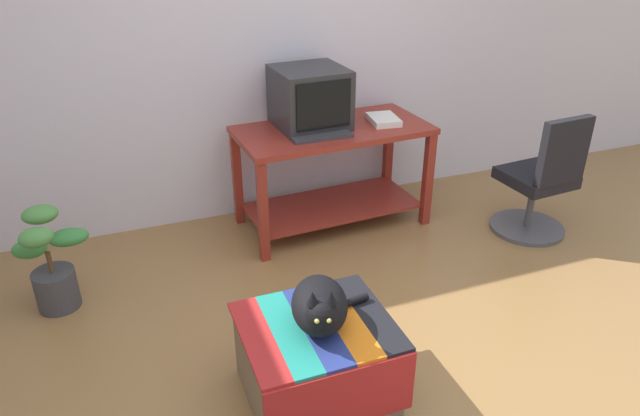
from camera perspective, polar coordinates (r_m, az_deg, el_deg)
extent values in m
plane|color=olive|center=(2.99, 6.94, -16.46)|extent=(14.00, 14.00, 0.00)
cube|color=silver|center=(4.14, -5.55, 16.70)|extent=(8.00, 0.10, 2.60)
cube|color=maroon|center=(3.68, -5.64, -0.45)|extent=(0.06, 0.06, 0.69)
cube|color=maroon|center=(4.18, 10.56, 2.75)|extent=(0.06, 0.06, 0.69)
cube|color=maroon|center=(4.62, 6.71, 5.45)|extent=(0.06, 0.06, 0.69)
cube|color=maroon|center=(4.17, -8.15, 2.87)|extent=(0.06, 0.06, 0.69)
cube|color=maroon|center=(4.21, 1.19, 0.27)|extent=(1.24, 0.61, 0.02)
cube|color=maroon|center=(3.98, 1.27, 7.66)|extent=(1.35, 0.71, 0.04)
cube|color=#28282B|center=(4.01, -1.00, 8.26)|extent=(0.34, 0.33, 0.02)
cube|color=#28282B|center=(3.95, -1.02, 10.83)|extent=(0.48, 0.47, 0.40)
cube|color=black|center=(3.75, 0.38, 10.06)|extent=(0.38, 0.03, 0.31)
cube|color=#333338|center=(3.79, 0.08, 7.12)|extent=(0.40, 0.15, 0.02)
cube|color=white|center=(4.09, 6.28, 8.65)|extent=(0.22, 0.28, 0.04)
cube|color=#7A664C|center=(2.77, -0.34, -14.82)|extent=(0.64, 0.55, 0.39)
cube|color=#AD2323|center=(2.54, 2.20, -18.45)|extent=(0.68, 0.01, 0.31)
cube|color=#AD2323|center=(2.58, -6.12, -12.81)|extent=(0.14, 0.60, 0.02)
cube|color=#1E897A|center=(2.61, -3.19, -12.18)|extent=(0.14, 0.60, 0.02)
cube|color=navy|center=(2.64, -0.35, -11.53)|extent=(0.14, 0.60, 0.02)
cube|color=orange|center=(2.68, 2.41, -10.87)|extent=(0.14, 0.60, 0.02)
cube|color=black|center=(2.73, 5.07, -10.22)|extent=(0.14, 0.60, 0.02)
ellipsoid|color=black|center=(2.57, -0.06, -9.52)|extent=(0.34, 0.42, 0.21)
sphere|color=black|center=(2.43, 0.17, -10.36)|extent=(0.14, 0.14, 0.14)
cylinder|color=black|center=(2.71, 2.04, -9.55)|extent=(0.29, 0.08, 0.04)
cone|color=black|center=(2.38, -0.73, -8.85)|extent=(0.05, 0.05, 0.06)
cone|color=black|center=(2.38, 1.09, -8.77)|extent=(0.05, 0.05, 0.06)
sphere|color=#C6D151|center=(2.38, -0.30, -11.08)|extent=(0.02, 0.02, 0.02)
sphere|color=#C6D151|center=(2.38, 0.87, -11.03)|extent=(0.02, 0.02, 0.02)
cylinder|color=#3D3D42|center=(3.68, -24.50, -7.27)|extent=(0.24, 0.24, 0.24)
cylinder|color=brown|center=(3.59, -25.07, -4.84)|extent=(0.03, 0.03, 0.13)
ellipsoid|color=#38843D|center=(3.54, -23.52, -2.66)|extent=(0.22, 0.13, 0.09)
ellipsoid|color=#4C8E42|center=(3.56, -25.87, -0.57)|extent=(0.19, 0.15, 0.10)
ellipsoid|color=#38843D|center=(3.55, -26.72, -3.63)|extent=(0.18, 0.09, 0.11)
ellipsoid|color=#4C8E42|center=(3.36, -26.19, -2.63)|extent=(0.18, 0.13, 0.11)
cylinder|color=#4C4C51|center=(4.44, 19.66, -1.80)|extent=(0.52, 0.52, 0.03)
cylinder|color=#4C4C51|center=(4.35, 20.03, 0.33)|extent=(0.05, 0.05, 0.34)
cube|color=black|center=(4.27, 20.48, 2.84)|extent=(0.45, 0.45, 0.08)
cube|color=black|center=(4.06, 22.90, 5.14)|extent=(0.38, 0.09, 0.44)
cylinder|color=black|center=(4.20, 5.47, 8.92)|extent=(0.14, 0.03, 0.01)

